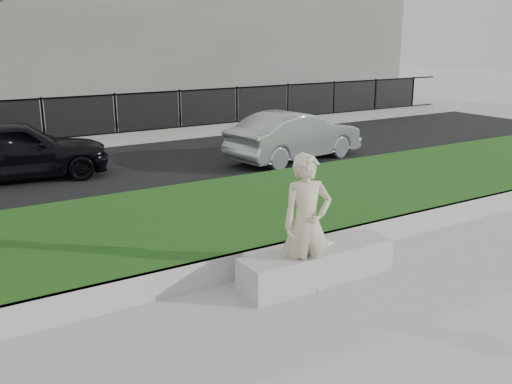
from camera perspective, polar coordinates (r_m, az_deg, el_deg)
ground at (r=7.67m, az=4.62°, el=-10.75°), size 90.00×90.00×0.00m
grass_bank at (r=9.97m, az=-5.68°, el=-3.20°), size 34.00×4.00×0.40m
grass_kerb at (r=8.36m, az=0.38°, el=-6.87°), size 34.00×0.08×0.40m
street at (r=14.97m, az=-15.12°, el=1.98°), size 34.00×7.00×0.04m
far_pavement at (r=19.23m, az=-19.16°, el=4.70°), size 34.00×3.00×0.12m
iron_fence at (r=18.19m, az=-18.55°, el=5.72°), size 32.00×0.30×1.50m
stone_bench at (r=8.17m, az=6.17°, el=-7.22°), size 2.35×0.59×0.48m
man at (r=7.62m, az=5.08°, el=-3.19°), size 0.78×0.60×1.90m
book at (r=8.27m, az=6.98°, el=-5.08°), size 0.23×0.20×0.02m
car_dark at (r=14.58m, az=-22.92°, el=3.90°), size 4.39×2.21×1.43m
car_silver at (r=15.65m, az=3.94°, el=5.62°), size 4.21×2.05×1.33m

